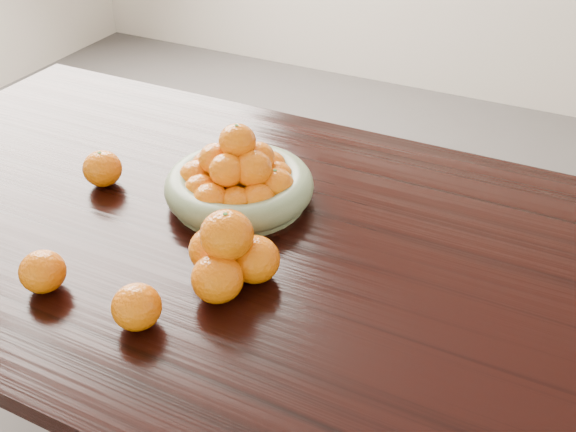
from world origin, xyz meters
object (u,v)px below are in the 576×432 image
at_px(dining_table, 275,276).
at_px(fruit_bowl, 239,180).
at_px(orange_pyramid, 228,255).
at_px(loose_orange_0, 102,169).

distance_m(dining_table, fruit_bowl, 0.21).
xyz_separation_m(fruit_bowl, orange_pyramid, (0.11, -0.23, 0.01)).
bearing_deg(fruit_bowl, orange_pyramid, -64.23).
distance_m(dining_table, orange_pyramid, 0.20).
bearing_deg(fruit_bowl, dining_table, -35.62).
bearing_deg(dining_table, loose_orange_0, 177.58).
bearing_deg(loose_orange_0, fruit_bowl, 14.40).
relative_size(orange_pyramid, loose_orange_0, 2.01).
distance_m(dining_table, loose_orange_0, 0.44).
relative_size(dining_table, loose_orange_0, 24.09).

